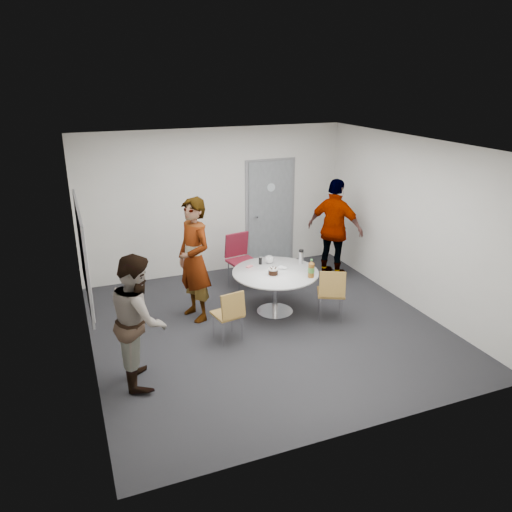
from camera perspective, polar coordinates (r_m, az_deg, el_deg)
name	(u,v)px	position (r m, az deg, el deg)	size (l,w,h in m)	color
floor	(267,327)	(7.59, 1.23, -8.11)	(5.00, 5.00, 0.00)	black
ceiling	(268,145)	(6.74, 1.41, 12.53)	(5.00, 5.00, 0.00)	silver
wall_back	(215,202)	(9.31, -4.69, 6.16)	(5.00, 5.00, 0.00)	silver
wall_left	(82,266)	(6.55, -19.28, -1.06)	(5.00, 5.00, 0.00)	silver
wall_right	(413,224)	(8.31, 17.45, 3.55)	(5.00, 5.00, 0.00)	silver
wall_front	(367,318)	(5.02, 12.53, -6.94)	(5.00, 5.00, 0.00)	silver
door	(270,213)	(9.74, 1.61, 4.88)	(1.02, 0.17, 2.12)	slate
whiteboard	(83,253)	(6.71, -19.14, 0.36)	(0.04, 1.90, 1.25)	slate
table	(277,277)	(7.79, 2.41, -2.41)	(1.34, 1.34, 0.99)	white
chair_near_left	(230,312)	(7.00, -3.01, -6.36)	(0.43, 0.46, 0.78)	olive
chair_near_right	(331,290)	(7.63, 8.62, -3.86)	(0.55, 0.57, 0.85)	olive
chair_far	(240,255)	(8.75, -1.84, 0.14)	(0.54, 0.57, 0.97)	maroon
person_main	(194,260)	(7.55, -7.07, -0.44)	(0.70, 0.46, 1.91)	#A5C6EA
person_left	(139,319)	(6.18, -13.24, -7.07)	(0.80, 0.62, 1.65)	white
person_right	(335,229)	(9.19, 9.01, 3.03)	(1.08, 0.45, 1.85)	black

